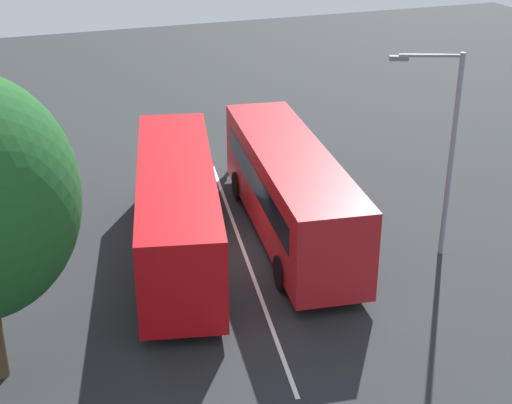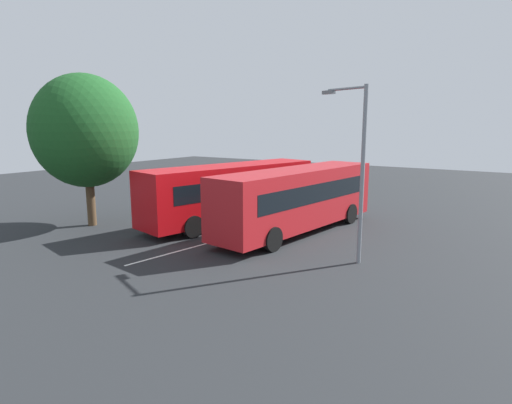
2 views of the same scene
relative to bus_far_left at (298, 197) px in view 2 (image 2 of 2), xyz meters
The scene contains 7 objects.
ground_plane 2.62m from the bus_far_left, 108.18° to the left, with size 72.96×72.96×0.00m, color #232628.
bus_far_left is the anchor object (origin of this frame).
bus_center_left 3.93m from the bus_far_left, 91.72° to the left, with size 10.81×4.68×3.14m.
pedestrian 6.36m from the bus_far_left, ahead, with size 0.44×0.44×1.81m.
street_lamp 5.37m from the bus_far_left, 125.95° to the right, with size 0.96×2.12×6.69m.
depot_tree 11.30m from the bus_far_left, 115.62° to the left, with size 5.47×4.92×7.80m.
lane_stripe_outer_left 2.61m from the bus_far_left, 108.18° to the left, with size 15.30×0.12×0.01m, color silver.
Camera 2 is at (-17.51, -11.17, 5.25)m, focal length 29.39 mm.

